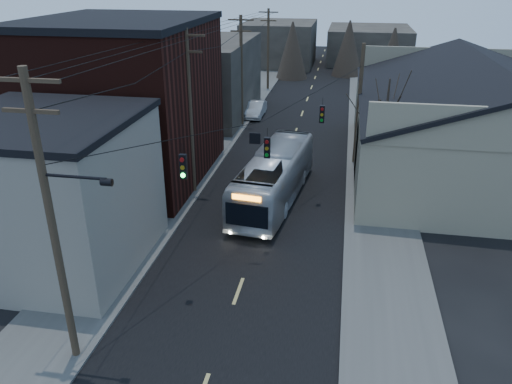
% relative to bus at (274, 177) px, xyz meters
% --- Properties ---
extents(road_surface, '(9.00, 110.00, 0.02)m').
position_rel_bus_xyz_m(road_surface, '(-0.17, 12.34, -1.54)').
color(road_surface, black).
rests_on(road_surface, ground).
extents(sidewalk_left, '(4.00, 110.00, 0.12)m').
position_rel_bus_xyz_m(sidewalk_left, '(-6.67, 12.34, -1.49)').
color(sidewalk_left, '#474744').
rests_on(sidewalk_left, ground).
extents(sidewalk_right, '(4.00, 110.00, 0.12)m').
position_rel_bus_xyz_m(sidewalk_right, '(6.33, 12.34, -1.49)').
color(sidewalk_right, '#474744').
rests_on(sidewalk_right, ground).
extents(building_clapboard, '(8.00, 8.00, 7.00)m').
position_rel_bus_xyz_m(building_clapboard, '(-9.17, -8.66, 1.95)').
color(building_clapboard, gray).
rests_on(building_clapboard, ground).
extents(building_brick, '(10.00, 12.00, 10.00)m').
position_rel_bus_xyz_m(building_brick, '(-10.17, 2.34, 3.45)').
color(building_brick, black).
rests_on(building_brick, ground).
extents(building_left_far, '(9.00, 14.00, 7.00)m').
position_rel_bus_xyz_m(building_left_far, '(-9.67, 18.34, 1.95)').
color(building_left_far, '#2D2824').
rests_on(building_left_far, ground).
extents(warehouse, '(16.16, 20.60, 7.73)m').
position_rel_bus_xyz_m(warehouse, '(12.83, 7.34, 1.15)').
color(warehouse, gray).
rests_on(warehouse, ground).
extents(building_far_left, '(10.00, 12.00, 6.00)m').
position_rel_bus_xyz_m(building_far_left, '(-6.17, 47.34, 1.45)').
color(building_far_left, '#2D2824').
rests_on(building_far_left, ground).
extents(building_far_right, '(12.00, 14.00, 5.00)m').
position_rel_bus_xyz_m(building_far_right, '(6.83, 52.34, 0.95)').
color(building_far_right, '#2D2824').
rests_on(building_far_right, ground).
extents(bare_tree, '(0.40, 0.40, 7.20)m').
position_rel_bus_xyz_m(bare_tree, '(6.33, 2.34, 2.05)').
color(bare_tree, black).
rests_on(bare_tree, ground).
extents(utility_lines, '(11.24, 45.28, 10.50)m').
position_rel_bus_xyz_m(utility_lines, '(-3.28, 6.49, 3.40)').
color(utility_lines, '#382B1E').
rests_on(utility_lines, ground).
extents(bus, '(3.84, 11.36, 3.10)m').
position_rel_bus_xyz_m(bus, '(0.00, 0.00, 0.00)').
color(bus, '#AAAFB6').
rests_on(bus, ground).
extents(parked_car, '(1.53, 4.34, 1.43)m').
position_rel_bus_xyz_m(parked_car, '(-4.47, 18.48, -0.84)').
color(parked_car, '#B5B9BE').
rests_on(parked_car, ground).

